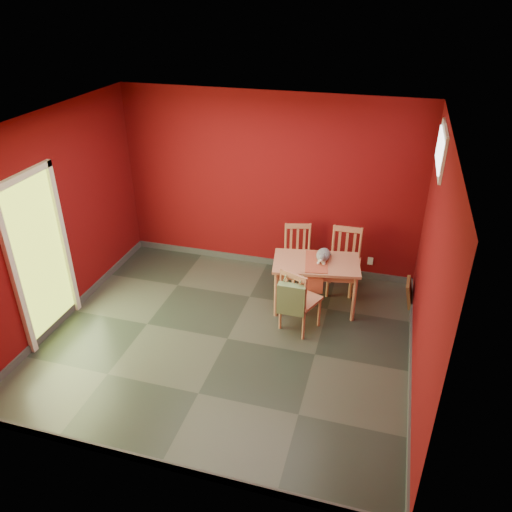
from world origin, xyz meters
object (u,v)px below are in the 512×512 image
(dining_table, at_px, (316,268))
(chair_near, at_px, (299,299))
(cat, at_px, (323,253))
(chair_far_right, at_px, (344,261))
(tote_bag, at_px, (291,299))
(picture_frame, at_px, (409,292))
(chair_far_left, at_px, (298,254))

(dining_table, relative_size, chair_near, 1.36)
(chair_near, height_order, cat, chair_near)
(cat, bearing_deg, chair_far_right, 56.80)
(dining_table, xyz_separation_m, chair_near, (-0.12, -0.56, -0.16))
(chair_far_right, height_order, tote_bag, chair_far_right)
(tote_bag, height_order, picture_frame, tote_bag)
(chair_near, bearing_deg, tote_bag, -104.68)
(chair_far_left, bearing_deg, dining_table, -58.94)
(tote_bag, bearing_deg, chair_far_right, 69.28)
(tote_bag, xyz_separation_m, picture_frame, (1.43, 1.20, -0.40))
(chair_far_right, distance_m, tote_bag, 1.40)
(dining_table, distance_m, chair_far_right, 0.64)
(chair_near, xyz_separation_m, cat, (0.19, 0.66, 0.34))
(tote_bag, bearing_deg, chair_near, 75.32)
(cat, bearing_deg, picture_frame, 12.56)
(chair_far_left, bearing_deg, cat, -49.63)
(picture_frame, bearing_deg, tote_bag, -139.93)
(dining_table, bearing_deg, tote_bag, -102.44)
(chair_far_right, xyz_separation_m, chair_near, (-0.44, -1.10, -0.03))
(cat, distance_m, picture_frame, 1.39)
(cat, bearing_deg, tote_bag, -108.96)
(chair_far_left, distance_m, chair_near, 1.21)
(chair_far_left, xyz_separation_m, chair_near, (0.26, -1.18, 0.01))
(chair_far_left, height_order, chair_far_right, chair_far_right)
(chair_near, distance_m, tote_bag, 0.24)
(chair_near, bearing_deg, cat, 74.15)
(tote_bag, distance_m, cat, 0.92)
(chair_far_left, height_order, cat, cat)
(chair_far_right, xyz_separation_m, picture_frame, (0.94, -0.10, -0.31))
(dining_table, height_order, chair_far_right, chair_far_right)
(picture_frame, bearing_deg, cat, -164.05)
(tote_bag, xyz_separation_m, cat, (0.24, 0.86, 0.23))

